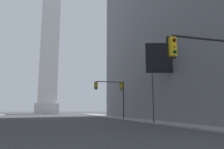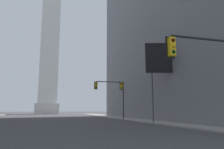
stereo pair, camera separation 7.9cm
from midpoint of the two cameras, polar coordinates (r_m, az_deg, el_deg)
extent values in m
cube|color=gray|center=(37.11, 7.33, -11.58)|extent=(5.00, 104.17, 0.15)
cube|color=slate|center=(47.33, 21.79, 16.81)|extent=(24.19, 49.79, 43.81)
cube|color=silver|center=(89.73, -16.68, -8.60)|extent=(8.87, 8.87, 4.04)
cube|color=white|center=(94.02, -15.89, 8.54)|extent=(7.09, 7.09, 51.43)
cylinder|color=black|center=(14.72, 24.15, 8.34)|extent=(5.23, 0.14, 0.14)
cube|color=yellow|center=(13.05, 15.41, 6.99)|extent=(0.34, 0.34, 1.10)
cube|color=black|center=(13.20, 14.99, 6.79)|extent=(0.58, 0.04, 1.32)
sphere|color=#410907|center=(12.99, 15.79, 8.65)|extent=(0.22, 0.22, 0.22)
sphere|color=yellow|center=(12.90, 15.85, 7.20)|extent=(0.22, 0.22, 0.22)
sphere|color=#073410|center=(12.81, 15.92, 5.74)|extent=(0.22, 0.22, 0.22)
cylinder|color=black|center=(37.91, 2.94, -6.79)|extent=(0.18, 0.18, 6.50)
cylinder|color=#262626|center=(37.91, 2.98, -11.63)|extent=(0.40, 0.40, 0.10)
cube|color=yellow|center=(38.01, 2.50, -2.95)|extent=(0.36, 0.36, 1.10)
cube|color=black|center=(38.18, 2.40, -2.98)|extent=(0.58, 0.06, 1.32)
sphere|color=#410907|center=(37.87, 2.60, -2.41)|extent=(0.22, 0.22, 0.22)
sphere|color=yellow|center=(37.83, 2.60, -2.92)|extent=(0.22, 0.22, 0.22)
sphere|color=#073410|center=(37.80, 2.61, -3.43)|extent=(0.22, 0.22, 0.22)
cylinder|color=black|center=(37.48, -0.58, -1.94)|extent=(4.81, 0.14, 0.14)
sphere|color=black|center=(38.17, 2.90, -2.06)|extent=(0.18, 0.18, 0.18)
cube|color=yellow|center=(36.85, -4.20, -2.84)|extent=(0.36, 0.36, 1.10)
cube|color=black|center=(37.02, -4.27, -2.87)|extent=(0.58, 0.06, 1.32)
sphere|color=#410907|center=(36.71, -4.12, -2.28)|extent=(0.22, 0.22, 0.22)
sphere|color=yellow|center=(36.67, -4.12, -2.81)|extent=(0.22, 0.22, 0.22)
sphere|color=#073410|center=(36.63, -4.13, -3.34)|extent=(0.22, 0.22, 0.22)
cylinder|color=#3F3F42|center=(27.81, 10.57, -5.87)|extent=(0.18, 0.18, 6.41)
cylinder|color=#3F3F42|center=(28.50, 16.90, -5.71)|extent=(0.18, 0.18, 6.41)
cube|color=black|center=(28.84, 13.39, 4.28)|extent=(4.41, 1.54, 3.69)
cube|color=black|center=(28.84, 13.39, 4.28)|extent=(4.60, 1.49, 3.93)
camera|label=1|loc=(0.04, -90.04, 0.01)|focal=35.00mm
camera|label=2|loc=(0.04, 89.96, -0.01)|focal=35.00mm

